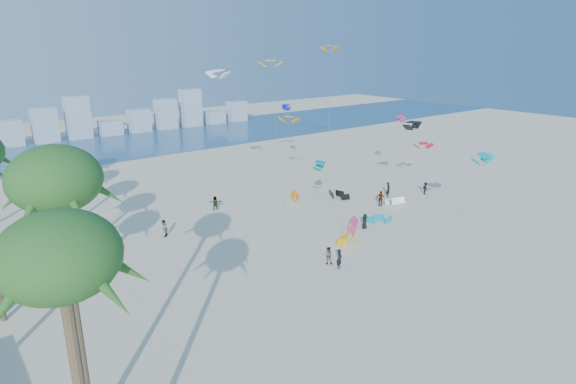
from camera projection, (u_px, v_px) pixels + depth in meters
ground at (394, 313)px, 33.81m from camera, size 220.00×220.00×0.00m
ocean at (88, 147)px, 87.95m from camera, size 220.00×220.00×0.00m
kitesurfer_near at (340, 259)px, 40.31m from camera, size 0.76×0.67×1.74m
kitesurfer_mid at (328, 256)px, 41.12m from camera, size 0.98×0.95×1.59m
kitesurfers_far at (316, 204)px, 54.28m from camera, size 32.93×15.62×1.89m
grounded_kites at (348, 211)px, 53.08m from camera, size 15.46×15.60×1.00m
flying_kites at (344, 108)px, 55.37m from camera, size 27.37×33.06×18.51m
distant_skyline at (65, 124)px, 93.85m from camera, size 85.00×3.00×8.40m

